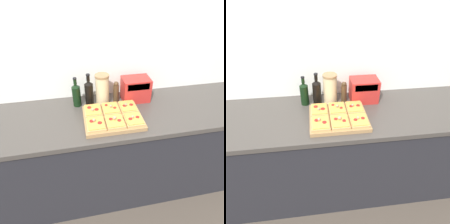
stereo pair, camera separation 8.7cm
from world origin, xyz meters
TOP-DOWN VIEW (x-y plane):
  - ground_plane at (0.00, 0.00)m, footprint 12.00×12.00m
  - wall_back at (0.00, 0.67)m, footprint 6.00×0.06m
  - kitchen_counter at (0.00, 0.32)m, footprint 2.63×0.67m
  - cutting_board at (0.04, 0.23)m, footprint 0.45×0.37m
  - pizza_slice_back_left at (-0.10, 0.32)m, footprint 0.13×0.16m
  - pizza_slice_back_center at (0.04, 0.32)m, footprint 0.13×0.16m
  - pizza_slice_back_right at (0.18, 0.32)m, footprint 0.13×0.16m
  - pizza_slice_front_left at (-0.10, 0.15)m, footprint 0.13×0.16m
  - pizza_slice_front_center at (0.04, 0.15)m, footprint 0.13×0.16m
  - pizza_slice_front_right at (0.18, 0.15)m, footprint 0.13×0.16m
  - olive_oil_bottle at (-0.22, 0.49)m, footprint 0.07×0.07m
  - wine_bottle at (-0.11, 0.49)m, footprint 0.07×0.07m
  - grain_jar_tall at (0.00, 0.49)m, footprint 0.12×0.12m
  - pepper_mill at (0.12, 0.49)m, footprint 0.05×0.05m
  - toaster_oven at (0.30, 0.49)m, footprint 0.26×0.17m

SIDE VIEW (x-z plane):
  - ground_plane at x=0.00m, z-range 0.00..0.00m
  - kitchen_counter at x=0.00m, z-range 0.00..0.94m
  - cutting_board at x=0.04m, z-range 0.94..0.97m
  - pizza_slice_front_right at x=0.18m, z-range 0.96..1.01m
  - pizza_slice_back_center at x=0.04m, z-range 0.96..1.01m
  - pizza_slice_back_right at x=0.18m, z-range 0.96..1.01m
  - pizza_slice_back_left at x=-0.10m, z-range 0.96..1.01m
  - pizza_slice_front_left at x=-0.10m, z-range 0.96..1.01m
  - pizza_slice_front_center at x=0.04m, z-range 0.96..1.01m
  - pepper_mill at x=0.12m, z-range 0.94..1.13m
  - toaster_oven at x=0.30m, z-range 0.94..1.15m
  - olive_oil_bottle at x=-0.22m, z-range 0.92..1.17m
  - wine_bottle at x=-0.11m, z-range 0.91..1.20m
  - grain_jar_tall at x=0.00m, z-range 0.94..1.20m
  - wall_back at x=0.00m, z-range 0.00..2.50m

